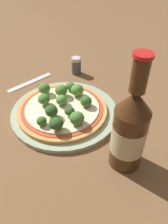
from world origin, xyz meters
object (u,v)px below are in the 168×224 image
(pizza, at_px, (62,109))
(beer_bottle, at_px, (129,130))
(fork, at_px, (30,82))
(pepper_shaker, at_px, (76,66))

(pizza, bearing_deg, beer_bottle, 0.37)
(pizza, distance_m, fork, 0.20)
(beer_bottle, relative_size, pepper_shaker, 4.24)
(pizza, relative_size, beer_bottle, 0.95)
(beer_bottle, bearing_deg, pepper_shaker, 153.85)
(pepper_shaker, xyz_separation_m, fork, (-0.06, -0.15, -0.03))
(pizza, relative_size, pepper_shaker, 4.05)
(pizza, xyz_separation_m, fork, (-0.20, 0.02, -0.02))
(fork, bearing_deg, beer_bottle, -93.85)
(pepper_shaker, relative_size, fork, 0.36)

